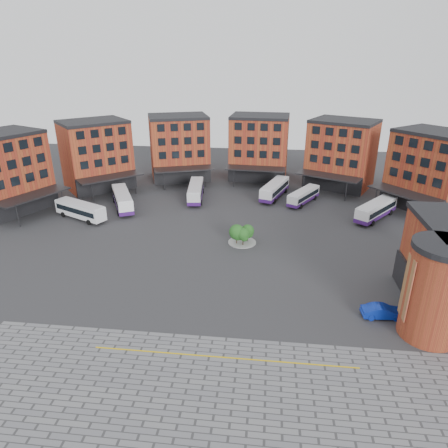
# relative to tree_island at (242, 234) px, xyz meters

# --- Properties ---
(ground) EXTENTS (160.00, 160.00, 0.00)m
(ground) POSITION_rel_tree_island_xyz_m (-1.96, -11.62, -1.74)
(ground) COLOR #28282B
(ground) RESTS_ON ground
(paving_zone) EXTENTS (50.00, 22.00, 0.02)m
(paving_zone) POSITION_rel_tree_island_xyz_m (0.04, -33.62, -1.73)
(paving_zone) COLOR slate
(paving_zone) RESTS_ON ground
(yellow_line) EXTENTS (26.00, 0.15, 0.02)m
(yellow_line) POSITION_rel_tree_island_xyz_m (0.04, -25.62, -1.71)
(yellow_line) COLOR gold
(yellow_line) RESTS_ON paving_zone
(main_building) EXTENTS (94.14, 42.48, 14.60)m
(main_building) POSITION_rel_tree_island_xyz_m (-6.73, 26.62, 5.49)
(main_building) COLOR #943F20
(main_building) RESTS_ON ground
(tree_island) EXTENTS (4.40, 4.40, 3.25)m
(tree_island) POSITION_rel_tree_island_xyz_m (0.00, 0.00, 0.00)
(tree_island) COLOR gray
(tree_island) RESTS_ON ground
(bus_a) EXTENTS (10.72, 6.88, 3.03)m
(bus_a) POSITION_rel_tree_island_xyz_m (-29.42, 7.00, 0.06)
(bus_a) COLOR white
(bus_a) RESTS_ON ground
(bus_b) EXTENTS (7.62, 11.67, 3.30)m
(bus_b) POSITION_rel_tree_island_xyz_m (-23.79, 13.07, 0.05)
(bus_b) COLOR white
(bus_b) RESTS_ON ground
(bus_c) EXTENTS (3.82, 11.52, 3.18)m
(bus_c) POSITION_rel_tree_island_xyz_m (-10.81, 19.77, -0.01)
(bus_c) COLOR silver
(bus_c) RESTS_ON ground
(bus_d) EXTENTS (6.17, 11.61, 3.21)m
(bus_d) POSITION_rel_tree_island_xyz_m (5.15, 22.69, -0.00)
(bus_d) COLOR silver
(bus_d) RESTS_ON ground
(bus_e) EXTENTS (6.90, 9.55, 2.75)m
(bus_e) POSITION_rel_tree_island_xyz_m (10.83, 19.84, -0.25)
(bus_e) COLOR silver
(bus_e) RESTS_ON ground
(bus_f) EXTENTS (9.04, 10.42, 3.17)m
(bus_f) POSITION_rel_tree_island_xyz_m (23.16, 13.05, -0.02)
(bus_f) COLOR white
(bus_f) RESTS_ON ground
(blue_car) EXTENTS (4.77, 1.99, 1.53)m
(blue_car) POSITION_rel_tree_island_xyz_m (17.09, -17.15, -0.97)
(blue_car) COLOR #0C26A0
(blue_car) RESTS_ON ground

